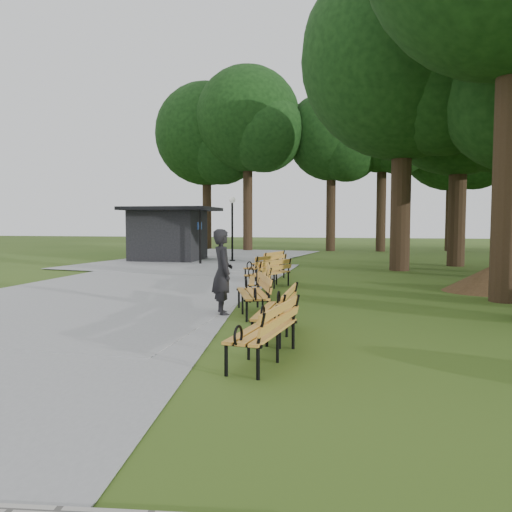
% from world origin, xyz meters
% --- Properties ---
extents(ground, '(100.00, 100.00, 0.00)m').
position_xyz_m(ground, '(0.00, 0.00, 0.00)').
color(ground, '#304D16').
rests_on(ground, ground).
extents(path, '(12.00, 38.00, 0.06)m').
position_xyz_m(path, '(-4.00, 3.00, 0.03)').
color(path, gray).
rests_on(path, ground).
extents(person, '(0.70, 0.80, 1.85)m').
position_xyz_m(person, '(-0.18, -1.47, 0.92)').
color(person, black).
rests_on(person, ground).
extents(kiosk, '(4.35, 3.78, 2.72)m').
position_xyz_m(kiosk, '(-6.60, 12.29, 1.36)').
color(kiosk, black).
rests_on(kiosk, ground).
extents(lamp_post, '(0.32, 0.32, 3.23)m').
position_xyz_m(lamp_post, '(-3.23, 12.21, 2.32)').
color(lamp_post, black).
rests_on(lamp_post, ground).
extents(dirt_mound, '(2.30, 2.30, 0.76)m').
position_xyz_m(dirt_mound, '(6.52, 3.37, 0.38)').
color(dirt_mound, '#47301C').
rests_on(dirt_mound, ground).
extents(bench_0, '(0.94, 1.98, 0.88)m').
position_xyz_m(bench_0, '(1.29, -4.81, 0.44)').
color(bench_0, orange).
rests_on(bench_0, ground).
extents(bench_1, '(0.66, 1.91, 0.88)m').
position_xyz_m(bench_1, '(1.21, -3.25, 0.44)').
color(bench_1, orange).
rests_on(bench_1, ground).
extents(bench_2, '(1.20, 2.00, 0.88)m').
position_xyz_m(bench_2, '(0.44, -1.27, 0.44)').
color(bench_2, orange).
rests_on(bench_2, ground).
extents(bench_3, '(0.98, 1.99, 0.88)m').
position_xyz_m(bench_3, '(0.15, 1.07, 0.44)').
color(bench_3, orange).
rests_on(bench_3, ground).
extents(bench_4, '(1.36, 2.00, 0.88)m').
position_xyz_m(bench_4, '(0.09, 2.95, 0.44)').
color(bench_4, orange).
rests_on(bench_4, ground).
extents(bench_5, '(1.43, 1.98, 0.88)m').
position_xyz_m(bench_5, '(-0.36, 5.06, 0.44)').
color(bench_5, orange).
rests_on(bench_5, ground).
extents(bench_6, '(1.16, 2.00, 0.88)m').
position_xyz_m(bench_6, '(-0.57, 7.00, 0.44)').
color(bench_6, orange).
rests_on(bench_6, ground).
extents(lawn_tree_2, '(8.17, 8.17, 12.66)m').
position_xyz_m(lawn_tree_2, '(4.51, 9.29, 8.53)').
color(lawn_tree_2, black).
rests_on(lawn_tree_2, ground).
extents(lawn_tree_4, '(7.69, 7.69, 11.74)m').
position_xyz_m(lawn_tree_4, '(7.19, 11.85, 7.85)').
color(lawn_tree_4, black).
rests_on(lawn_tree_4, ground).
extents(tree_backdrop, '(36.58, 10.07, 16.38)m').
position_xyz_m(tree_backdrop, '(6.80, 22.91, 8.19)').
color(tree_backdrop, black).
rests_on(tree_backdrop, ground).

